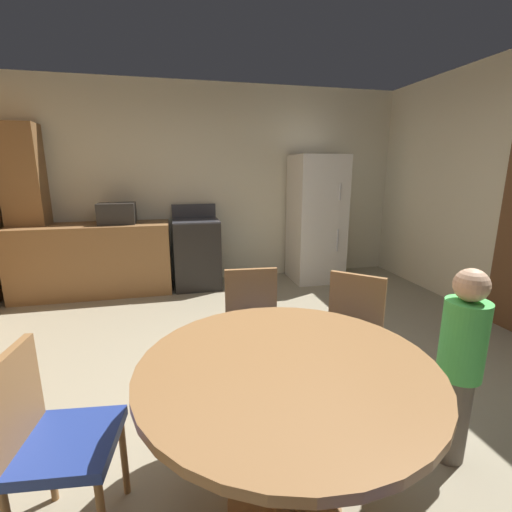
% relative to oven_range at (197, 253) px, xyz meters
% --- Properties ---
extents(ground_plane, '(14.00, 14.00, 0.00)m').
position_rel_oven_range_xyz_m(ground_plane, '(0.30, -2.58, -0.47)').
color(ground_plane, gray).
extents(wall_back, '(5.69, 0.12, 2.70)m').
position_rel_oven_range_xyz_m(wall_back, '(0.30, 0.40, 0.88)').
color(wall_back, beige).
rests_on(wall_back, ground).
extents(kitchen_counter, '(1.89, 0.60, 0.90)m').
position_rel_oven_range_xyz_m(kitchen_counter, '(-1.30, -0.00, -0.02)').
color(kitchen_counter, olive).
rests_on(kitchen_counter, ground).
extents(pantry_column, '(0.44, 0.36, 2.10)m').
position_rel_oven_range_xyz_m(pantry_column, '(-2.02, 0.18, 0.58)').
color(pantry_column, olive).
rests_on(pantry_column, ground).
extents(oven_range, '(0.60, 0.60, 1.10)m').
position_rel_oven_range_xyz_m(oven_range, '(0.00, 0.00, 0.00)').
color(oven_range, black).
rests_on(oven_range, ground).
extents(refrigerator, '(0.68, 0.68, 1.76)m').
position_rel_oven_range_xyz_m(refrigerator, '(1.69, -0.05, 0.41)').
color(refrigerator, silver).
rests_on(refrigerator, ground).
extents(microwave, '(0.44, 0.32, 0.26)m').
position_rel_oven_range_xyz_m(microwave, '(-0.97, -0.00, 0.56)').
color(microwave, '#2D2B28').
rests_on(microwave, kitchen_counter).
extents(dining_table, '(1.28, 1.28, 0.76)m').
position_rel_oven_range_xyz_m(dining_table, '(0.15, -3.45, 0.14)').
color(dining_table, olive).
rests_on(dining_table, ground).
extents(chair_north, '(0.43, 0.43, 0.87)m').
position_rel_oven_range_xyz_m(chair_north, '(0.23, -2.45, 0.03)').
color(chair_north, olive).
rests_on(chair_north, ground).
extents(chair_northeast, '(0.57, 0.57, 0.87)m').
position_rel_oven_range_xyz_m(chair_northeast, '(0.84, -2.73, 0.03)').
color(chair_northeast, olive).
rests_on(chair_northeast, ground).
extents(chair_west, '(0.44, 0.44, 0.87)m').
position_rel_oven_range_xyz_m(chair_west, '(-0.83, -3.33, 0.03)').
color(chair_west, olive).
rests_on(chair_west, ground).
extents(person_child, '(0.24, 0.24, 1.09)m').
position_rel_oven_range_xyz_m(person_child, '(1.14, -3.35, 0.11)').
color(person_child, '#665B51').
rests_on(person_child, ground).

